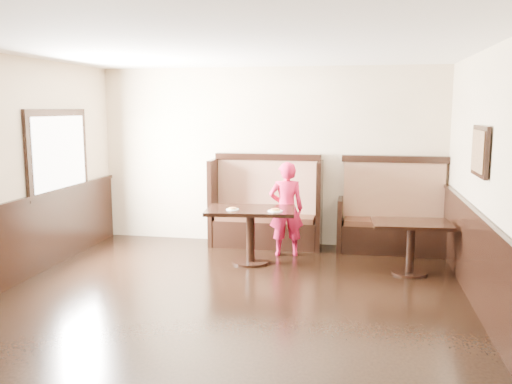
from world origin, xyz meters
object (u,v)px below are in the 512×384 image
(booth_neighbor, at_px, (393,220))
(child, at_px, (286,209))
(booth_main, at_px, (266,213))
(table_neighbor, at_px, (411,235))
(table_main, at_px, (250,221))

(booth_neighbor, distance_m, child, 1.66)
(booth_main, xyz_separation_m, table_neighbor, (2.12, -1.13, -0.01))
(table_neighbor, xyz_separation_m, child, (-1.73, 0.59, 0.18))
(table_main, xyz_separation_m, table_neighbor, (2.16, -0.10, -0.08))
(booth_neighbor, height_order, table_neighbor, booth_neighbor)
(booth_neighbor, xyz_separation_m, table_main, (-1.99, -1.03, 0.11))
(table_neighbor, relative_size, child, 0.74)
(booth_main, xyz_separation_m, child, (0.39, -0.54, 0.17))
(booth_main, bearing_deg, child, -53.85)
(table_main, bearing_deg, booth_neighbor, 20.71)
(table_neighbor, bearing_deg, table_main, 173.73)
(booth_main, distance_m, table_main, 1.04)
(booth_main, distance_m, child, 0.69)
(child, bearing_deg, table_neighbor, 148.64)
(booth_main, bearing_deg, booth_neighbor, -0.05)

